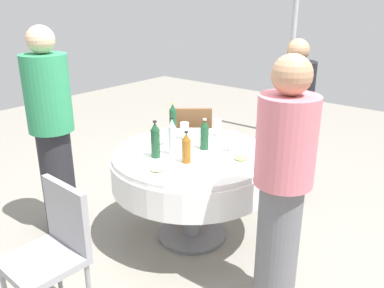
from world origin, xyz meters
TOP-DOWN VIEW (x-y plane):
  - ground_plane at (0.00, 0.00)m, footprint 10.00×10.00m
  - dining_table at (0.00, 0.00)m, footprint 1.25×1.25m
  - bottle_dark_green_near at (0.25, -0.14)m, footprint 0.07×0.07m
  - bottle_clear_north at (0.13, -0.09)m, footprint 0.06×0.06m
  - bottle_dark_green_inner at (-0.12, 0.03)m, footprint 0.07×0.07m
  - bottle_dark_green_mid at (-0.18, -0.36)m, footprint 0.06×0.06m
  - bottle_amber_rear at (0.18, 0.10)m, footprint 0.07×0.07m
  - wine_glass_mid at (0.02, -0.28)m, footprint 0.06×0.06m
  - wine_glass_rear at (-0.44, -0.08)m, footprint 0.06×0.06m
  - wine_glass_south at (-0.18, -0.23)m, footprint 0.07×0.07m
  - wine_glass_right at (-0.20, 0.22)m, footprint 0.07×0.07m
  - plate_left at (-0.09, 0.39)m, footprint 0.24×0.24m
  - plate_far at (0.20, 0.29)m, footprint 0.26×0.26m
  - plate_front at (0.43, 0.05)m, footprint 0.25×0.25m
  - knife_north at (-0.01, 0.15)m, footprint 0.04×0.18m
  - knife_inner at (-0.29, 0.09)m, footprint 0.15×0.12m
  - person_near at (0.26, 0.89)m, footprint 0.34×0.34m
  - person_north at (0.62, -0.89)m, footprint 0.34×0.34m
  - person_inner at (-1.03, 0.31)m, footprint 0.34×0.34m
  - chair_south at (-0.68, -0.58)m, footprint 0.56×0.56m
  - chair_right at (1.20, -0.04)m, footprint 0.41×0.41m
  - tent_pole_main at (-2.84, -0.62)m, footprint 0.07×0.07m

SIDE VIEW (x-z plane):
  - ground_plane at x=0.00m, z-range 0.00..0.00m
  - chair_south at x=-0.68m, z-range 0.08..0.95m
  - chair_right at x=1.20m, z-range 0.08..0.95m
  - dining_table at x=0.00m, z-range 0.22..0.96m
  - knife_north at x=-0.01m, z-range 0.74..0.74m
  - knife_inner at x=-0.29m, z-range 0.74..0.74m
  - plate_far at x=0.20m, z-range 0.74..0.76m
  - plate_left at x=-0.09m, z-range 0.73..0.77m
  - plate_front at x=0.43m, z-range 0.73..0.77m
  - person_inner at x=-1.03m, z-range 0.03..1.56m
  - person_near at x=0.26m, z-range 0.04..1.63m
  - wine_glass_mid at x=0.02m, z-range 0.77..0.90m
  - wine_glass_rear at x=-0.44m, z-range 0.77..0.92m
  - wine_glass_south at x=-0.18m, z-range 0.77..0.92m
  - bottle_amber_rear at x=0.18m, z-range 0.73..0.97m
  - bottle_dark_green_inner at x=-0.12m, z-range 0.73..0.98m
  - wine_glass_right at x=-0.20m, z-range 0.78..0.94m
  - bottle_dark_green_near at x=0.25m, z-range 0.73..1.01m
  - bottle_clear_north at x=0.13m, z-range 0.73..1.02m
  - bottle_dark_green_mid at x=-0.18m, z-range 0.73..1.03m
  - person_north at x=0.62m, z-range 0.04..1.72m
  - tent_pole_main at x=-2.84m, z-range 0.00..2.50m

